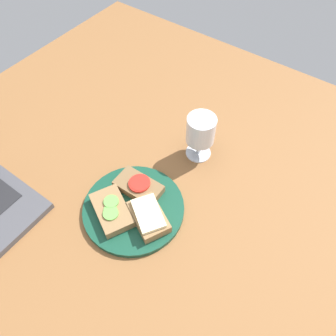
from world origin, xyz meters
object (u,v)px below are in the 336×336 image
(plate, at_px, (134,208))
(wine_glass, at_px, (201,132))
(sandwich_with_cucumber, at_px, (112,210))
(sandwich_with_tomato, at_px, (139,186))
(sandwich_with_cheese, at_px, (149,216))

(plate, height_order, wine_glass, wine_glass)
(sandwich_with_cucumber, distance_m, sandwich_with_tomato, 0.09)
(sandwich_with_cucumber, height_order, sandwich_with_cheese, sandwich_with_cheese)
(sandwich_with_cucumber, bearing_deg, sandwich_with_tomato, -6.22)
(sandwich_with_cheese, bearing_deg, sandwich_with_tomato, 53.60)
(sandwich_with_cucumber, height_order, wine_glass, wine_glass)
(sandwich_with_cucumber, distance_m, wine_glass, 0.29)
(wine_glass, bearing_deg, sandwich_with_tomato, 165.01)
(sandwich_with_tomato, bearing_deg, sandwich_with_cucumber, 173.78)
(plate, distance_m, sandwich_with_cucumber, 0.05)
(sandwich_with_cheese, bearing_deg, wine_glass, 4.57)
(sandwich_with_tomato, bearing_deg, sandwich_with_cheese, -126.40)
(plate, bearing_deg, sandwich_with_cheese, -96.01)
(plate, distance_m, sandwich_with_tomato, 0.05)
(wine_glass, bearing_deg, plate, 172.58)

